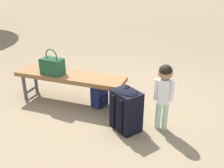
{
  "coord_description": "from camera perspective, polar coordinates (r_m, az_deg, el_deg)",
  "views": [
    {
      "loc": [
        1.01,
        -2.87,
        1.76
      ],
      "look_at": [
        0.09,
        -0.03,
        0.45
      ],
      "focal_mm": 40.55,
      "sensor_mm": 36.0,
      "label": 1
    }
  ],
  "objects": [
    {
      "name": "park_bench",
      "position": [
        3.64,
        -9.48,
        1.34
      ],
      "size": [
        1.61,
        0.45,
        0.45
      ],
      "color": "brown",
      "rests_on": "ground"
    },
    {
      "name": "backpack_large",
      "position": [
        3.03,
        3.25,
        -5.39
      ],
      "size": [
        0.43,
        0.41,
        0.58
      ],
      "color": "black",
      "rests_on": "ground"
    },
    {
      "name": "child_standing",
      "position": [
        2.96,
        11.67,
        -0.81
      ],
      "size": [
        0.23,
        0.17,
        0.84
      ],
      "color": "#B2D8B2",
      "rests_on": "ground"
    },
    {
      "name": "backpack_small",
      "position": [
        3.6,
        -2.84,
        -2.33
      ],
      "size": [
        0.23,
        0.25,
        0.36
      ],
      "color": "#191E4C",
      "rests_on": "ground"
    },
    {
      "name": "ground_plane",
      "position": [
        3.51,
        -1.27,
        -6.34
      ],
      "size": [
        40.0,
        40.0,
        0.0
      ],
      "primitive_type": "plane",
      "color": "#7F6B51",
      "rests_on": "ground"
    },
    {
      "name": "handbag",
      "position": [
        3.63,
        -13.34,
        4.06
      ],
      "size": [
        0.34,
        0.23,
        0.37
      ],
      "color": "#1E4C2D",
      "rests_on": "park_bench"
    }
  ]
}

